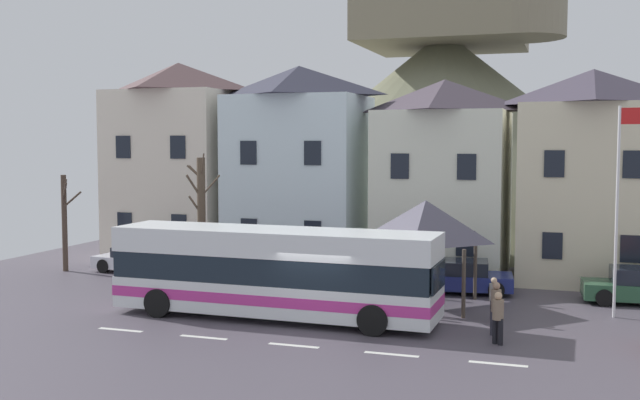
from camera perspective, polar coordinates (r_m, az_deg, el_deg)
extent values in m
cube|color=#4E4751|center=(25.30, -0.12, -9.62)|extent=(40.00, 60.00, 0.06)
cube|color=silver|center=(25.80, -14.76, -9.42)|extent=(1.60, 0.20, 0.01)
cube|color=silver|center=(24.33, -8.74, -10.17)|extent=(1.60, 0.20, 0.01)
cube|color=silver|center=(23.15, -1.99, -10.87)|extent=(1.60, 0.20, 0.01)
cube|color=silver|center=(22.32, 5.39, -11.47)|extent=(1.60, 0.20, 0.01)
cube|color=silver|center=(21.88, 13.24, -11.90)|extent=(1.60, 0.20, 0.01)
cube|color=beige|center=(40.14, -10.50, 1.81)|extent=(6.01, 5.69, 8.67)
pyramid|color=brown|center=(40.24, -10.61, 9.06)|extent=(6.01, 5.69, 1.49)
cube|color=black|center=(38.62, -14.47, -1.72)|extent=(0.80, 0.06, 1.10)
cube|color=black|center=(37.08, -10.56, -1.91)|extent=(0.80, 0.06, 1.10)
cube|color=black|center=(38.41, -14.58, 3.88)|extent=(0.80, 0.06, 1.10)
cube|color=black|center=(36.86, -10.65, 3.93)|extent=(0.80, 0.06, 1.10)
cube|color=silver|center=(37.08, -1.57, 1.39)|extent=(6.28, 5.06, 8.30)
pyramid|color=#323241|center=(37.14, -1.59, 8.93)|extent=(6.28, 5.06, 1.46)
cube|color=black|center=(35.47, -5.37, -2.28)|extent=(0.80, 0.06, 1.10)
cube|color=black|center=(34.34, -0.56, -2.48)|extent=(0.80, 0.06, 1.10)
cube|color=black|center=(35.24, -5.41, 3.56)|extent=(0.80, 0.06, 1.10)
cube|color=black|center=(34.09, -0.57, 3.55)|extent=(0.80, 0.06, 1.10)
cube|color=silver|center=(35.77, 9.28, 0.57)|extent=(5.73, 5.94, 7.49)
pyramid|color=#453C46|center=(35.75, 9.37, 7.76)|extent=(5.73, 5.94, 1.48)
cube|color=black|center=(33.29, 5.98, -3.06)|extent=(0.80, 0.06, 1.10)
cube|color=black|center=(32.80, 10.88, -3.23)|extent=(0.80, 0.06, 1.10)
cube|color=black|center=(33.03, 6.02, 2.55)|extent=(0.80, 0.06, 1.10)
cube|color=black|center=(32.53, 10.96, 2.46)|extent=(0.80, 0.06, 1.10)
cube|color=beige|center=(35.12, 19.69, 0.49)|extent=(5.97, 5.53, 7.73)
pyramid|color=#3E3745|center=(35.13, 19.88, 8.03)|extent=(5.97, 5.53, 1.50)
cube|color=black|center=(32.53, 17.07, -3.30)|extent=(0.80, 0.06, 1.10)
cube|color=black|center=(32.61, 22.33, -3.42)|extent=(0.80, 0.06, 1.10)
cube|color=black|center=(32.26, 17.20, 2.62)|extent=(0.80, 0.06, 1.10)
cube|color=black|center=(32.34, 22.50, 2.49)|extent=(0.80, 0.06, 1.10)
cone|color=#6B6C54|center=(54.42, 9.22, 5.21)|extent=(34.61, 34.61, 13.83)
cube|color=white|center=(26.47, -3.47, -7.18)|extent=(11.42, 2.69, 1.08)
cube|color=#BF338C|center=(26.46, -3.47, -7.06)|extent=(11.44, 2.71, 0.36)
cube|color=#19232D|center=(26.29, -3.48, -5.05)|extent=(11.32, 2.64, 0.91)
cube|color=white|center=(26.16, -3.49, -3.15)|extent=(11.42, 2.69, 0.85)
cube|color=#19232D|center=(24.68, 8.90, -5.72)|extent=(0.09, 2.11, 0.87)
cylinder|color=black|center=(26.47, 5.39, -7.83)|extent=(1.00, 0.30, 1.00)
cylinder|color=black|center=(24.19, 4.00, -9.00)|extent=(1.00, 0.30, 1.00)
cylinder|color=black|center=(29.25, -9.60, -6.70)|extent=(1.00, 0.30, 1.00)
cylinder|color=black|center=(27.21, -12.07, -7.58)|extent=(1.00, 0.30, 1.00)
cylinder|color=#473D33|center=(30.58, 5.42, -4.84)|extent=(0.14, 0.14, 2.40)
cylinder|color=#473D33|center=(30.02, 11.59, -5.08)|extent=(0.14, 0.14, 2.40)
cylinder|color=#473D33|center=(27.42, 3.86, -5.90)|extent=(0.14, 0.14, 2.40)
cylinder|color=#473D33|center=(26.80, 10.75, -6.21)|extent=(0.14, 0.14, 2.40)
pyramid|color=#504B5B|center=(28.39, 7.95, -1.57)|extent=(3.60, 3.60, 1.54)
cube|color=navy|center=(31.43, 10.71, -5.99)|extent=(4.10, 2.34, 0.59)
cube|color=#1E232D|center=(31.34, 10.37, -4.97)|extent=(2.53, 1.92, 0.54)
cylinder|color=black|center=(32.36, 13.02, -6.00)|extent=(0.66, 0.28, 0.64)
cylinder|color=black|center=(30.60, 13.12, -6.60)|extent=(0.66, 0.28, 0.64)
cylinder|color=black|center=(32.38, 8.43, -5.93)|extent=(0.66, 0.28, 0.64)
cylinder|color=black|center=(30.62, 8.26, -6.53)|extent=(0.66, 0.28, 0.64)
cube|color=silver|center=(36.49, -13.40, -4.61)|extent=(4.57, 2.20, 0.56)
cube|color=#1E232D|center=(36.28, -13.14, -3.85)|extent=(2.80, 1.80, 0.45)
cylinder|color=black|center=(36.81, -15.97, -4.80)|extent=(0.66, 0.27, 0.64)
cylinder|color=black|center=(38.05, -14.35, -4.47)|extent=(0.66, 0.27, 0.64)
cylinder|color=black|center=(35.00, -12.35, -5.21)|extent=(0.66, 0.27, 0.64)
cylinder|color=black|center=(36.30, -10.78, -4.84)|extent=(0.66, 0.27, 0.64)
cube|color=#295437|center=(31.21, 22.93, -6.32)|extent=(4.27, 2.07, 0.61)
cylinder|color=black|center=(30.24, 20.60, -6.90)|extent=(0.65, 0.25, 0.64)
cylinder|color=black|center=(31.86, 20.24, -6.33)|extent=(0.65, 0.25, 0.64)
cylinder|color=#2D2D38|center=(26.99, 8.28, -7.79)|extent=(0.14, 0.14, 0.85)
cylinder|color=#2D2D38|center=(27.18, 8.32, -7.70)|extent=(0.14, 0.14, 0.85)
cylinder|color=gray|center=(26.95, 8.32, -6.35)|extent=(0.30, 0.30, 0.59)
sphere|color=#D1AD89|center=(26.88, 8.33, -5.52)|extent=(0.21, 0.21, 0.21)
cylinder|color=black|center=(23.71, 13.41, -9.62)|extent=(0.16, 0.16, 0.81)
cylinder|color=black|center=(23.85, 13.03, -9.53)|extent=(0.16, 0.16, 0.81)
cylinder|color=#7F6B56|center=(23.63, 13.25, -8.02)|extent=(0.34, 0.34, 0.61)
sphere|color=tan|center=(23.55, 13.26, -7.02)|extent=(0.23, 0.23, 0.23)
cylinder|color=#2D2D38|center=(24.82, 12.84, -8.96)|extent=(0.15, 0.15, 0.82)
cylinder|color=#2D2D38|center=(24.78, 13.30, -9.00)|extent=(0.15, 0.15, 0.82)
cylinder|color=#7F6B56|center=(24.65, 13.10, -7.37)|extent=(0.32, 0.32, 0.70)
sphere|color=#9E7A60|center=(24.56, 13.12, -6.30)|extent=(0.24, 0.24, 0.24)
cylinder|color=black|center=(26.97, 12.82, -7.99)|extent=(0.14, 0.14, 0.73)
cylinder|color=black|center=(26.80, 13.00, -8.07)|extent=(0.14, 0.14, 0.73)
cylinder|color=gray|center=(26.76, 12.93, -6.76)|extent=(0.31, 0.31, 0.58)
sphere|color=#D1AD89|center=(26.69, 12.95, -5.93)|extent=(0.21, 0.21, 0.21)
cube|color=#473828|center=(31.00, 7.27, -6.13)|extent=(1.56, 0.45, 0.08)
cube|color=#473828|center=(31.18, 7.35, -5.66)|extent=(1.56, 0.06, 0.40)
cube|color=#2D2D33|center=(31.19, 5.99, -6.48)|extent=(0.08, 0.36, 0.45)
cube|color=#2D2D33|center=(30.92, 8.55, -6.60)|extent=(0.08, 0.36, 0.45)
cylinder|color=silver|center=(28.02, 21.42, -0.89)|extent=(0.10, 0.10, 7.33)
cube|color=red|center=(27.96, 22.53, 5.86)|extent=(0.90, 0.03, 0.56)
cylinder|color=brown|center=(32.63, -8.90, -1.60)|extent=(0.35, 0.35, 5.43)
cylinder|color=brown|center=(32.92, -8.24, 1.06)|extent=(0.42, 1.16, 0.93)
cylinder|color=brown|center=(32.39, -9.46, 1.01)|extent=(0.55, 0.61, 1.03)
cylinder|color=brown|center=(32.71, -9.38, 2.09)|extent=(0.73, 0.29, 0.56)
cylinder|color=brown|center=(32.56, -9.36, -0.39)|extent=(0.56, 0.35, 0.82)
cylinder|color=brown|center=(31.93, -8.84, 2.57)|extent=(0.67, 0.96, 1.04)
cylinder|color=brown|center=(32.64, -9.44, 2.11)|extent=(0.71, 0.11, 0.58)
cylinder|color=#47382D|center=(37.65, -18.66, -1.66)|extent=(0.25, 0.25, 4.55)
cylinder|color=#47382D|center=(37.93, -18.11, 0.06)|extent=(0.26, 1.13, 0.71)
cylinder|color=#47382D|center=(37.20, -18.73, -0.02)|extent=(0.48, 0.67, 0.62)
cylinder|color=#47382D|center=(36.97, -18.63, 0.65)|extent=(0.87, 0.93, 0.86)
cylinder|color=#47382D|center=(37.01, -18.63, 0.84)|extent=(0.80, 0.83, 0.91)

